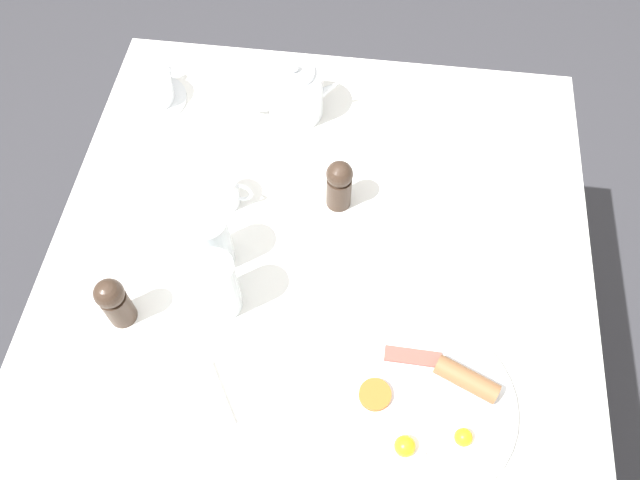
% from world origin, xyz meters
% --- Properties ---
extents(ground_plane, '(8.00, 8.00, 0.00)m').
position_xyz_m(ground_plane, '(0.00, 0.00, 0.00)').
color(ground_plane, '#333338').
extents(table, '(0.94, 0.94, 0.73)m').
position_xyz_m(table, '(0.00, 0.00, 0.65)').
color(table, white).
rests_on(table, ground_plane).
extents(breakfast_plate, '(0.28, 0.28, 0.04)m').
position_xyz_m(breakfast_plate, '(0.19, -0.26, 0.74)').
color(breakfast_plate, white).
rests_on(breakfast_plate, table).
extents(teapot_near, '(0.20, 0.11, 0.13)m').
position_xyz_m(teapot_near, '(-0.09, 0.30, 0.78)').
color(teapot_near, white).
rests_on(teapot_near, table).
extents(teacup_with_saucer_left, '(0.13, 0.13, 0.06)m').
position_xyz_m(teacup_with_saucer_left, '(-0.38, 0.30, 0.75)').
color(teacup_with_saucer_left, white).
rests_on(teacup_with_saucer_left, table).
extents(water_glass_tall, '(0.07, 0.07, 0.13)m').
position_xyz_m(water_glass_tall, '(-0.15, -0.13, 0.79)').
color(water_glass_tall, white).
rests_on(water_glass_tall, table).
extents(water_glass_short, '(0.07, 0.07, 0.12)m').
position_xyz_m(water_glass_short, '(-0.18, -0.05, 0.79)').
color(water_glass_short, white).
rests_on(water_glass_short, table).
extents(creamer_jug, '(0.09, 0.06, 0.07)m').
position_xyz_m(creamer_jug, '(-0.18, 0.07, 0.76)').
color(creamer_jug, white).
rests_on(creamer_jug, table).
extents(pepper_grinder, '(0.05, 0.05, 0.11)m').
position_xyz_m(pepper_grinder, '(-0.30, -0.17, 0.78)').
color(pepper_grinder, '#38281E').
rests_on(pepper_grinder, table).
extents(salt_grinder, '(0.05, 0.05, 0.11)m').
position_xyz_m(salt_grinder, '(0.02, 0.10, 0.78)').
color(salt_grinder, '#38281E').
rests_on(salt_grinder, table).
extents(napkin_folded, '(0.16, 0.16, 0.01)m').
position_xyz_m(napkin_folded, '(-0.17, -0.31, 0.73)').
color(napkin_folded, white).
rests_on(napkin_folded, table).
extents(fork_by_plate, '(0.16, 0.09, 0.00)m').
position_xyz_m(fork_by_plate, '(0.21, 0.22, 0.73)').
color(fork_by_plate, silver).
rests_on(fork_by_plate, table).
extents(knife_by_plate, '(0.19, 0.06, 0.00)m').
position_xyz_m(knife_by_plate, '(0.29, -0.01, 0.73)').
color(knife_by_plate, silver).
rests_on(knife_by_plate, table).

